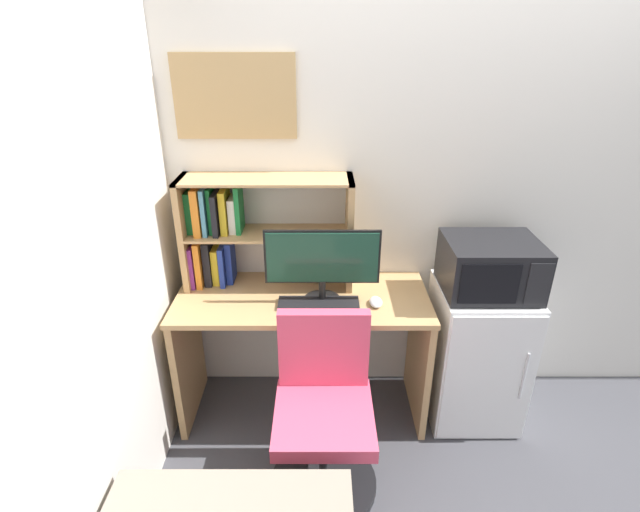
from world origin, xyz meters
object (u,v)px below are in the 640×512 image
hutch_bookshelf (237,228)px  monitor (321,262)px  microwave (489,266)px  mini_fridge (474,353)px  wall_corkboard (233,97)px  keyboard (318,303)px  computer_mouse (375,302)px  desk_chair (323,419)px

hutch_bookshelf → monitor: size_ratio=1.55×
hutch_bookshelf → microwave: bearing=-7.8°
mini_fridge → wall_corkboard: 1.89m
monitor → mini_fridge: size_ratio=0.71×
keyboard → computer_mouse: 0.29m
hutch_bookshelf → desk_chair: size_ratio=1.02×
desk_chair → computer_mouse: bearing=55.6°
microwave → wall_corkboard: bearing=167.7°
computer_mouse → keyboard: bearing=-179.9°
mini_fridge → microwave: (0.00, 0.00, 0.55)m
keyboard → desk_chair: (0.02, -0.39, -0.40)m
keyboard → computer_mouse: computer_mouse is taller
hutch_bookshelf → computer_mouse: 0.83m
hutch_bookshelf → monitor: 0.51m
hutch_bookshelf → keyboard: hutch_bookshelf is taller
monitor → wall_corkboard: 0.93m
computer_mouse → mini_fridge: bearing=7.2°
keyboard → microwave: (0.88, 0.08, 0.17)m
monitor → mini_fridge: 1.05m
monitor → keyboard: (-0.02, -0.04, -0.22)m
keyboard → microwave: 0.90m
microwave → wall_corkboard: (-1.30, 0.28, 0.80)m
mini_fridge → desk_chair: size_ratio=0.93×
desk_chair → wall_corkboard: 1.63m
mini_fridge → wall_corkboard: (-1.30, 0.29, 1.35)m
desk_chair → microwave: bearing=28.8°
computer_mouse → desk_chair: size_ratio=0.12×
computer_mouse → desk_chair: desk_chair is taller
computer_mouse → wall_corkboard: size_ratio=0.18×
hutch_bookshelf → mini_fridge: hutch_bookshelf is taller
mini_fridge → wall_corkboard: bearing=167.6°
keyboard → mini_fridge: mini_fridge is taller
mini_fridge → microwave: size_ratio=1.73×
computer_mouse → mini_fridge: 0.70m
hutch_bookshelf → wall_corkboard: 0.67m
computer_mouse → microwave: (0.59, 0.08, 0.17)m
monitor → keyboard: bearing=-116.1°
monitor → wall_corkboard: bearing=143.3°
mini_fridge → microwave: bearing=90.0°
mini_fridge → microwave: microwave is taller
monitor → wall_corkboard: size_ratio=0.96×
keyboard → desk_chair: size_ratio=0.47×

